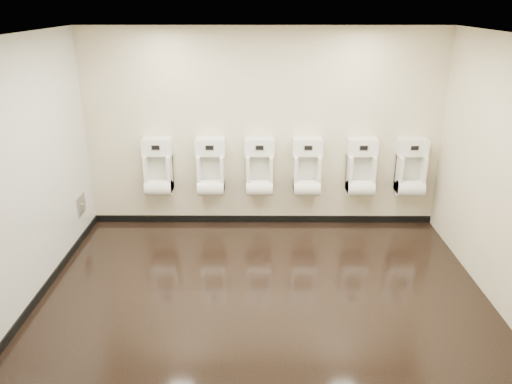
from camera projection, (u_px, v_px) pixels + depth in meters
ground at (264, 284)px, 5.84m from camera, size 5.00×3.50×0.00m
ceiling at (265, 34)px, 4.83m from camera, size 5.00×3.50×0.00m
back_wall at (263, 130)px, 6.97m from camera, size 5.00×0.02×2.80m
front_wall at (267, 246)px, 3.70m from camera, size 5.00×0.02×2.80m
left_wall at (32, 170)px, 5.35m from camera, size 0.02×3.50×2.80m
right_wall at (498, 171)px, 5.32m from camera, size 0.02×3.50×2.80m
tile_overlay_left at (32, 170)px, 5.35m from camera, size 0.01×3.50×2.80m
skirting_back at (263, 219)px, 7.44m from camera, size 5.00×0.02×0.10m
skirting_left at (51, 279)px, 5.84m from camera, size 0.02×3.50×0.10m
access_panel at (81, 205)px, 6.79m from camera, size 0.04×0.25×0.25m
urinal_0 at (158, 171)px, 7.04m from camera, size 0.43×0.32×0.79m
urinal_1 at (211, 171)px, 7.04m from camera, size 0.43×0.32×0.79m
urinal_2 at (260, 171)px, 7.04m from camera, size 0.43×0.32×0.79m
urinal_3 at (307, 171)px, 7.03m from camera, size 0.43×0.32×0.79m
urinal_4 at (361, 171)px, 7.03m from camera, size 0.43×0.32×0.79m
urinal_5 at (411, 171)px, 7.03m from camera, size 0.43×0.32×0.79m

